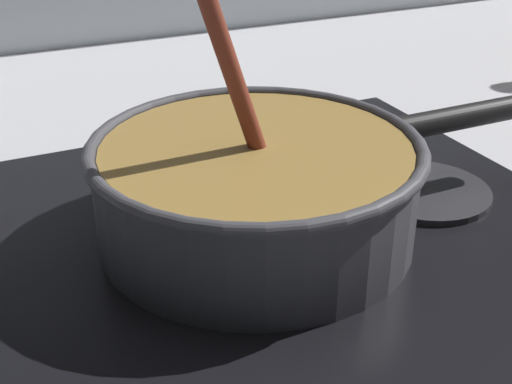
# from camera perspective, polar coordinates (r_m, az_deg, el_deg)

# --- Properties ---
(ground) EXTENTS (2.40, 1.60, 0.04)m
(ground) POSITION_cam_1_polar(r_m,az_deg,el_deg) (0.54, 9.61, -10.42)
(ground) COLOR #B7B7BC
(hob_plate) EXTENTS (0.56, 0.48, 0.01)m
(hob_plate) POSITION_cam_1_polar(r_m,az_deg,el_deg) (0.57, 0.00, -4.05)
(hob_plate) COLOR black
(hob_plate) RESTS_ON ground
(burner_ring) EXTENTS (0.18, 0.18, 0.01)m
(burner_ring) POSITION_cam_1_polar(r_m,az_deg,el_deg) (0.57, 0.00, -3.19)
(burner_ring) COLOR #592D0C
(burner_ring) RESTS_ON hob_plate
(spare_burner) EXTENTS (0.12, 0.12, 0.01)m
(spare_burner) POSITION_cam_1_polar(r_m,az_deg,el_deg) (0.65, 13.75, 0.07)
(spare_burner) COLOR #262628
(spare_burner) RESTS_ON hob_plate
(cooking_pan) EXTENTS (0.40, 0.27, 0.29)m
(cooking_pan) POSITION_cam_1_polar(r_m,az_deg,el_deg) (0.55, 0.10, 0.54)
(cooking_pan) COLOR #38383D
(cooking_pan) RESTS_ON hob_plate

